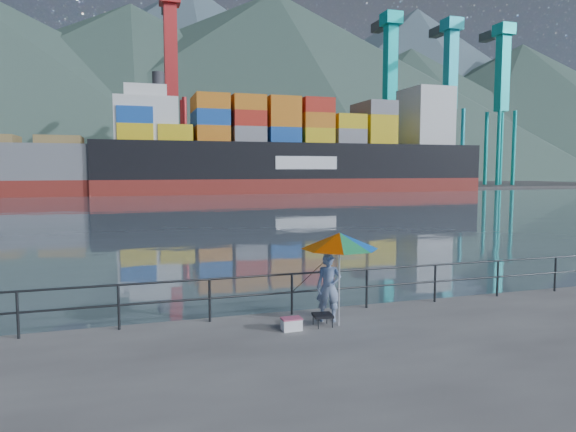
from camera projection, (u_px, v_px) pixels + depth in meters
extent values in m
cube|color=slate|center=(139.00, 183.00, 134.17)|extent=(500.00, 280.00, 0.00)
cube|color=#514F4C|center=(195.00, 187.00, 101.96)|extent=(200.00, 40.00, 0.40)
cylinder|color=#2D3033|center=(252.00, 277.00, 12.11)|extent=(22.00, 0.05, 0.05)
cylinder|color=#2D3033|center=(252.00, 295.00, 12.15)|extent=(22.00, 0.05, 0.05)
cube|color=#2D3033|center=(252.00, 297.00, 12.15)|extent=(22.00, 0.06, 1.00)
cone|color=#385147|center=(133.00, 92.00, 202.37)|extent=(282.88, 282.88, 68.00)
cone|color=#385147|center=(275.00, 85.00, 224.35)|extent=(332.80, 332.80, 80.00)
cone|color=#385147|center=(410.00, 113.00, 250.67)|extent=(257.92, 257.92, 62.00)
cone|color=#385147|center=(520.00, 110.00, 275.80)|extent=(291.20, 291.20, 70.00)
cube|color=yellow|center=(196.00, 180.00, 100.89)|extent=(6.00, 2.40, 2.60)
cube|color=gray|center=(228.00, 180.00, 102.82)|extent=(6.00, 2.40, 2.60)
cube|color=yellow|center=(260.00, 167.00, 104.51)|extent=(6.00, 2.40, 7.80)
cube|color=#194CA5|center=(290.00, 180.00, 106.67)|extent=(6.00, 2.40, 2.60)
cube|color=#194CA5|center=(319.00, 173.00, 108.48)|extent=(6.00, 2.40, 5.20)
cube|color=orange|center=(348.00, 173.00, 110.40)|extent=(6.00, 2.40, 5.20)
cube|color=gray|center=(375.00, 167.00, 112.21)|extent=(6.00, 2.40, 7.80)
cube|color=#267F3F|center=(401.00, 179.00, 114.37)|extent=(6.00, 2.40, 2.60)
cube|color=yellow|center=(427.00, 167.00, 116.06)|extent=(6.00, 2.40, 7.80)
cube|color=red|center=(194.00, 167.00, 103.51)|extent=(6.00, 2.40, 7.80)
cube|color=#267F3F|center=(226.00, 180.00, 105.67)|extent=(6.00, 2.40, 2.60)
cube|color=#267F3F|center=(256.00, 173.00, 107.48)|extent=(6.00, 2.40, 5.20)
cube|color=gray|center=(286.00, 179.00, 109.52)|extent=(6.00, 2.40, 2.60)
cube|color=#194CA5|center=(314.00, 179.00, 111.45)|extent=(6.00, 2.40, 2.60)
cube|color=orange|center=(342.00, 167.00, 113.14)|extent=(6.00, 2.40, 7.80)
cube|color=#267F3F|center=(369.00, 167.00, 115.06)|extent=(6.00, 2.40, 7.80)
imported|color=navy|center=(329.00, 287.00, 11.89)|extent=(0.67, 0.56, 1.58)
cylinder|color=white|center=(339.00, 283.00, 11.52)|extent=(0.04, 0.04, 1.94)
cone|color=#DD4800|center=(340.00, 241.00, 11.43)|extent=(2.17, 2.17, 0.36)
cube|color=black|center=(323.00, 315.00, 11.53)|extent=(0.47, 0.47, 0.06)
cube|color=#2D3033|center=(323.00, 321.00, 11.54)|extent=(0.36, 0.36, 0.22)
cube|color=white|center=(291.00, 325.00, 11.27)|extent=(0.43, 0.29, 0.25)
cylinder|color=black|center=(309.00, 311.00, 12.79)|extent=(0.39, 1.69, 1.21)
cube|color=maroon|center=(16.00, 189.00, 72.36)|extent=(55.85, 9.67, 2.50)
cube|color=slate|center=(15.00, 162.00, 72.02)|extent=(55.85, 9.67, 5.00)
cube|color=silver|center=(146.00, 122.00, 76.76)|extent=(9.00, 8.12, 7.00)
cube|color=maroon|center=(296.00, 186.00, 84.57)|extent=(63.21, 10.53, 2.50)
cube|color=black|center=(296.00, 161.00, 84.20)|extent=(63.21, 10.53, 5.60)
cube|color=silver|center=(425.00, 118.00, 90.60)|extent=(7.00, 8.43, 10.00)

